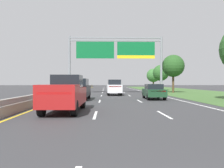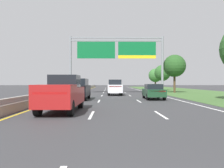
# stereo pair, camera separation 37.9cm
# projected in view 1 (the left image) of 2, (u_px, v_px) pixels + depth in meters

# --- Properties ---
(ground_plane) EXTENTS (220.00, 220.00, 0.00)m
(ground_plane) POSITION_uv_depth(u_px,v_px,m) (114.00, 93.00, 36.77)
(ground_plane) COLOR #333335
(lane_striping) EXTENTS (11.96, 106.00, 0.01)m
(lane_striping) POSITION_uv_depth(u_px,v_px,m) (114.00, 93.00, 36.31)
(lane_striping) COLOR white
(lane_striping) RESTS_ON ground
(grass_verge_right) EXTENTS (14.00, 110.00, 0.02)m
(grass_verge_right) POSITION_uv_depth(u_px,v_px,m) (199.00, 93.00, 37.16)
(grass_verge_right) COLOR #3D602D
(grass_verge_right) RESTS_ON ground
(median_barrier_concrete) EXTENTS (0.60, 110.00, 0.85)m
(median_barrier_concrete) POSITION_uv_depth(u_px,v_px,m) (72.00, 91.00, 36.58)
(median_barrier_concrete) COLOR #99968E
(median_barrier_concrete) RESTS_ON ground
(overhead_sign_gantry) EXTENTS (15.06, 0.42, 9.11)m
(overhead_sign_gantry) POSITION_uv_depth(u_px,v_px,m) (116.00, 53.00, 36.46)
(overhead_sign_gantry) COLOR gray
(overhead_sign_gantry) RESTS_ON ground
(pickup_truck_red) EXTENTS (2.08, 5.43, 2.20)m
(pickup_truck_red) POSITION_uv_depth(u_px,v_px,m) (65.00, 94.00, 13.63)
(pickup_truck_red) COLOR maroon
(pickup_truck_red) RESTS_ON ground
(car_darkgreen_right_lane_sedan) EXTENTS (1.93, 4.45, 1.57)m
(car_darkgreen_right_lane_sedan) POSITION_uv_depth(u_px,v_px,m) (154.00, 91.00, 23.70)
(car_darkgreen_right_lane_sedan) COLOR #193D23
(car_darkgreen_right_lane_sedan) RESTS_ON ground
(car_white_centre_lane_suv) EXTENTS (2.00, 4.74, 2.11)m
(car_white_centre_lane_suv) POSITION_uv_depth(u_px,v_px,m) (114.00, 87.00, 31.30)
(car_white_centre_lane_suv) COLOR silver
(car_white_centre_lane_suv) RESTS_ON ground
(car_black_left_lane_suv) EXTENTS (1.97, 4.73, 2.11)m
(car_black_left_lane_suv) POSITION_uv_depth(u_px,v_px,m) (79.00, 89.00, 23.00)
(car_black_left_lane_suv) COLOR black
(car_black_left_lane_suv) RESTS_ON ground
(roadside_tree_mid) EXTENTS (3.75, 3.75, 6.41)m
(roadside_tree_mid) POSITION_uv_depth(u_px,v_px,m) (173.00, 66.00, 38.64)
(roadside_tree_mid) COLOR #4C3823
(roadside_tree_mid) RESTS_ON ground
(roadside_tree_far) EXTENTS (3.42, 3.42, 5.48)m
(roadside_tree_far) POSITION_uv_depth(u_px,v_px,m) (161.00, 73.00, 48.90)
(roadside_tree_far) COLOR #4C3823
(roadside_tree_far) RESTS_ON ground
(roadside_tree_distant) EXTENTS (3.50, 3.50, 5.31)m
(roadside_tree_distant) POSITION_uv_depth(u_px,v_px,m) (153.00, 75.00, 59.11)
(roadside_tree_distant) COLOR #4C3823
(roadside_tree_distant) RESTS_ON ground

